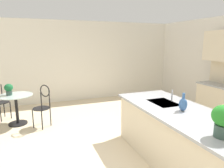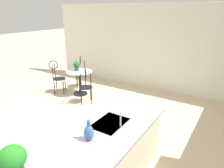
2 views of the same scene
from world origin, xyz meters
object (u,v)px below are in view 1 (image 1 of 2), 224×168
(potted_plant_on_table, at_px, (9,89))
(vase_on_counter, at_px, (183,104))
(potted_plant_counter_far, at_px, (224,119))
(bistro_table, at_px, (17,107))
(chair_toward_desk, at_px, (0,98))
(chair_by_island, at_px, (43,104))

(potted_plant_on_table, height_order, vase_on_counter, vase_on_counter)
(potted_plant_counter_far, bearing_deg, bistro_table, -147.00)
(bistro_table, height_order, chair_toward_desk, chair_toward_desk)
(bistro_table, height_order, vase_on_counter, vase_on_counter)
(bistro_table, xyz_separation_m, potted_plant_on_table, (-0.04, -0.13, 0.45))
(bistro_table, xyz_separation_m, chair_toward_desk, (-0.55, -0.42, 0.13))
(potted_plant_counter_far, bearing_deg, chair_toward_desk, -146.37)
(bistro_table, bearing_deg, potted_plant_counter_far, 33.00)
(chair_toward_desk, distance_m, potted_plant_counter_far, 5.15)
(bistro_table, height_order, potted_plant_on_table, potted_plant_on_table)
(chair_toward_desk, height_order, potted_plant_counter_far, potted_plant_counter_far)
(chair_by_island, bearing_deg, potted_plant_counter_far, 28.96)
(bistro_table, relative_size, chair_by_island, 0.77)
(bistro_table, relative_size, potted_plant_on_table, 2.89)
(chair_by_island, height_order, vase_on_counter, vase_on_counter)
(potted_plant_counter_far, height_order, vase_on_counter, potted_plant_counter_far)
(chair_toward_desk, bearing_deg, potted_plant_on_table, 29.64)
(bistro_table, xyz_separation_m, vase_on_counter, (2.81, 2.61, 0.58))
(chair_by_island, relative_size, potted_plant_on_table, 3.77)
(potted_plant_counter_far, xyz_separation_m, vase_on_counter, (-0.90, 0.20, -0.11))
(chair_by_island, height_order, potted_plant_on_table, chair_by_island)
(bistro_table, xyz_separation_m, chair_by_island, (0.43, 0.60, 0.13))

